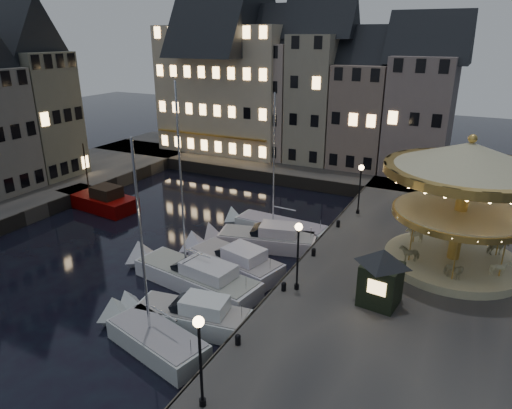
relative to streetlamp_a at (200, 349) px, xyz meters
The scene contains 30 objects.
ground 12.21m from the streetlamp_a, 128.66° to the left, with size 160.00×160.00×0.00m, color black.
quay_east 16.81m from the streetlamp_a, 65.61° to the left, with size 16.00×56.00×1.30m, color #474442.
quay_north 40.14m from the streetlamp_a, 112.33° to the left, with size 44.00×12.00×1.30m, color #474442.
quaywall_e 15.42m from the streetlamp_a, 94.57° to the left, with size 0.15×44.00×1.30m, color #47423A.
quaywall_n 33.86m from the streetlamp_a, 113.06° to the left, with size 48.00×0.15×1.30m, color #47423A.
quaywall_w 27.70m from the streetlamp_a, 156.42° to the left, with size 0.15×44.00×1.30m, color #47423A.
streetlamp_a is the anchor object (origin of this frame).
streetlamp_b 10.00m from the streetlamp_a, 90.00° to the left, with size 0.44×0.44×4.17m.
streetlamp_c 23.50m from the streetlamp_a, 90.00° to the left, with size 0.44×0.44×4.17m.
bollard_a 4.71m from the streetlamp_a, 98.53° to the left, with size 0.30×0.30×0.57m.
bollard_b 9.82m from the streetlamp_a, 93.61° to the left, with size 0.30×0.30×0.57m.
bollard_c 14.71m from the streetlamp_a, 92.37° to the left, with size 0.30×0.30×0.57m.
bollard_d 20.15m from the streetlamp_a, 91.72° to the left, with size 0.30×0.30×0.57m.
townhouse_na 47.41m from the streetlamp_a, 124.40° to the left, with size 5.50×8.00×12.80m.
townhouse_nb 44.62m from the streetlamp_a, 118.58° to the left, with size 6.16×8.00×13.80m.
townhouse_nc 42.13m from the streetlamp_a, 111.29° to the left, with size 6.82×8.00×14.80m.
townhouse_nd 40.47m from the streetlamp_a, 103.62° to the left, with size 5.50×8.00×15.80m.
townhouse_ne 39.38m from the streetlamp_a, 95.86° to the left, with size 6.16×8.00×12.80m.
townhouse_nf 39.29m from the streetlamp_a, 86.99° to the left, with size 6.82×8.00×13.80m.
townhouse_wc 38.99m from the streetlamp_a, 149.00° to the left, with size 8.80×5.50×14.20m.
hotel_corner 44.76m from the streetlamp_a, 118.53° to the left, with size 17.60×9.00×16.80m.
motorboat_a 7.23m from the streetlamp_a, 148.49° to the left, with size 6.94×3.70×11.46m.
motorboat_b 8.16m from the streetlamp_a, 130.51° to the left, with size 7.55×3.14×2.15m.
motorboat_c 12.29m from the streetlamp_a, 126.55° to the left, with size 9.96×3.99×13.17m.
motorboat_d 14.19m from the streetlamp_a, 115.06° to the left, with size 7.91×4.29×2.15m.
motorboat_e 17.78m from the streetlamp_a, 108.24° to the left, with size 8.40×4.21×2.15m.
motorboat_f 20.51m from the streetlamp_a, 106.36° to the left, with size 8.63×2.71×11.43m.
red_fishing_boat 28.84m from the streetlamp_a, 142.95° to the left, with size 8.55×3.73×6.19m.
carousel 19.20m from the streetlamp_a, 65.61° to the left, with size 9.75×9.75×8.53m.
ticket_kiosk 11.65m from the streetlamp_a, 66.65° to the left, with size 3.18×3.18×3.73m.
Camera 1 is at (15.57, -20.82, 15.25)m, focal length 32.00 mm.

